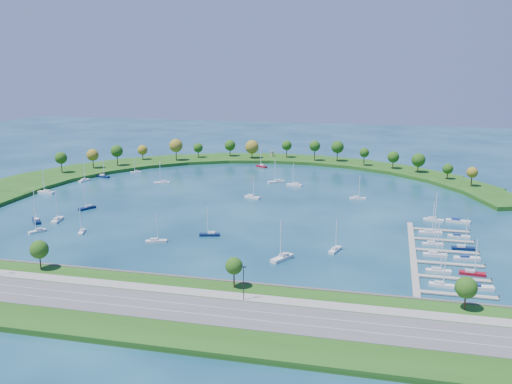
% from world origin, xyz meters
% --- Properties ---
extents(ground, '(700.00, 700.00, 0.00)m').
position_xyz_m(ground, '(0.00, 0.00, 0.00)').
color(ground, '#06273C').
rests_on(ground, ground).
extents(south_shoreline, '(420.00, 43.10, 11.60)m').
position_xyz_m(south_shoreline, '(0.03, -122.88, 1.00)').
color(south_shoreline, '#1D4512').
rests_on(south_shoreline, ground).
extents(breakwater, '(286.74, 247.64, 2.00)m').
position_xyz_m(breakwater, '(-46.33, 48.72, 0.99)').
color(breakwater, '#1D4512').
rests_on(breakwater, ground).
extents(breakwater_trees, '(238.41, 90.16, 14.41)m').
position_xyz_m(breakwater_trees, '(-16.53, 89.84, 10.30)').
color(breakwater_trees, '#382314').
rests_on(breakwater_trees, breakwater).
extents(harbor_tower, '(2.60, 2.60, 3.84)m').
position_xyz_m(harbor_tower, '(-10.90, 119.94, 3.98)').
color(harbor_tower, gray).
rests_on(harbor_tower, breakwater).
extents(dock_system, '(24.28, 82.00, 1.60)m').
position_xyz_m(dock_system, '(85.30, -61.00, 0.35)').
color(dock_system, gray).
rests_on(dock_system, ground).
extents(moored_boat_0, '(8.76, 3.48, 12.53)m').
position_xyz_m(moored_boat_0, '(18.32, 40.44, 0.92)').
color(moored_boat_0, silver).
rests_on(moored_boat_0, ground).
extents(moored_boat_1, '(8.30, 3.82, 11.78)m').
position_xyz_m(moored_boat_1, '(53.87, 17.47, 0.90)').
color(moored_boat_1, silver).
rests_on(moored_boat_1, ground).
extents(moored_boat_2, '(4.34, 8.24, 11.66)m').
position_xyz_m(moored_boat_2, '(50.66, -62.76, 0.90)').
color(moored_boat_2, silver).
rests_on(moored_boat_2, ground).
extents(moored_boat_3, '(8.28, 4.10, 11.73)m').
position_xyz_m(moored_boat_3, '(0.75, -55.79, 0.90)').
color(moored_boat_3, '#091539').
rests_on(moored_boat_3, ground).
extents(moored_boat_4, '(5.22, 7.01, 10.27)m').
position_xyz_m(moored_boat_4, '(-68.23, -67.43, 0.86)').
color(moored_boat_4, silver).
rests_on(moored_boat_4, ground).
extents(moored_boat_5, '(4.41, 9.41, 13.35)m').
position_xyz_m(moored_boat_5, '(-69.27, -51.62, 0.95)').
color(moored_boat_5, silver).
rests_on(moored_boat_5, ground).
extents(moored_boat_6, '(6.86, 4.65, 9.87)m').
position_xyz_m(moored_boat_6, '(-82.17, 53.36, 0.85)').
color(moored_boat_6, silver).
rests_on(moored_boat_6, ground).
extents(moored_boat_7, '(4.10, 7.15, 10.14)m').
position_xyz_m(moored_boat_7, '(-50.34, -64.18, 0.86)').
color(moored_boat_7, silver).
rests_on(moored_boat_7, ground).
extents(moored_boat_8, '(8.91, 5.46, 12.69)m').
position_xyz_m(moored_boat_8, '(-54.65, 28.67, 0.93)').
color(moored_boat_8, silver).
rests_on(moored_boat_8, ground).
extents(moored_boat_9, '(8.58, 4.28, 12.15)m').
position_xyz_m(moored_boat_9, '(-95.10, 37.00, 0.91)').
color(moored_boat_9, '#091539').
rests_on(moored_boat_9, ground).
extents(moored_boat_10, '(8.54, 4.62, 12.09)m').
position_xyz_m(moored_boat_10, '(2.44, 7.74, 0.91)').
color(moored_boat_10, silver).
rests_on(moored_boat_10, ground).
extents(moored_boat_11, '(8.21, 5.15, 11.71)m').
position_xyz_m(moored_boat_11, '(-16.54, -68.47, 0.90)').
color(moored_boat_11, silver).
rests_on(moored_boat_11, ground).
extents(moored_boat_12, '(3.72, 7.98, 11.32)m').
position_xyz_m(moored_boat_12, '(-100.29, 24.30, 0.89)').
color(moored_boat_12, silver).
rests_on(moored_boat_12, ground).
extents(moored_boat_13, '(7.13, 9.89, 14.38)m').
position_xyz_m(moored_boat_13, '(33.67, -75.93, 0.98)').
color(moored_boat_13, silver).
rests_on(moored_boat_13, ground).
extents(moored_boat_14, '(9.54, 3.26, 13.79)m').
position_xyz_m(moored_boat_14, '(-104.18, -7.09, 0.96)').
color(moored_boat_14, silver).
rests_on(moored_boat_14, ground).
extents(moored_boat_15, '(9.26, 7.31, 13.74)m').
position_xyz_m(moored_boat_15, '(7.10, 45.68, 0.96)').
color(moored_boat_15, silver).
rests_on(moored_boat_15, ground).
extents(moored_boat_16, '(5.84, 8.49, 12.25)m').
position_xyz_m(moored_boat_16, '(-67.21, -30.29, 0.91)').
color(moored_boat_16, '#091539').
rests_on(moored_boat_16, ground).
extents(moored_boat_17, '(8.35, 6.64, 12.42)m').
position_xyz_m(moored_boat_17, '(-11.55, 89.95, 0.92)').
color(moored_boat_17, maroon).
rests_on(moored_boat_17, ground).
extents(moored_boat_18, '(8.22, 8.99, 14.02)m').
position_xyz_m(moored_boat_18, '(-77.28, -54.81, 0.97)').
color(moored_boat_18, '#091539').
rests_on(moored_boat_18, ground).
extents(docked_boat_0, '(7.69, 2.92, 11.04)m').
position_xyz_m(docked_boat_0, '(85.53, -87.85, 0.88)').
color(docked_boat_0, silver).
rests_on(docked_boat_0, ground).
extents(docked_boat_1, '(9.66, 3.64, 1.92)m').
position_xyz_m(docked_boat_1, '(95.96, -87.71, 0.71)').
color(docked_boat_1, silver).
rests_on(docked_boat_1, ground).
extents(docked_boat_2, '(8.15, 2.57, 11.86)m').
position_xyz_m(docked_boat_2, '(85.52, -75.91, 0.90)').
color(docked_boat_2, silver).
rests_on(docked_boat_2, ground).
extents(docked_boat_3, '(8.36, 3.08, 12.01)m').
position_xyz_m(docked_boat_3, '(96.02, -75.54, 0.91)').
color(docked_boat_3, maroon).
rests_on(docked_boat_3, ground).
extents(docked_boat_4, '(8.28, 2.46, 12.11)m').
position_xyz_m(docked_boat_4, '(85.52, -59.84, 0.91)').
color(docked_boat_4, silver).
rests_on(docked_boat_4, ground).
extents(docked_boat_5, '(9.01, 3.71, 1.78)m').
position_xyz_m(docked_boat_5, '(95.97, -61.26, 0.66)').
color(docked_boat_5, silver).
rests_on(docked_boat_5, ground).
extents(docked_boat_6, '(7.85, 3.05, 11.24)m').
position_xyz_m(docked_boat_6, '(85.53, -47.74, 0.88)').
color(docked_boat_6, silver).
rests_on(docked_boat_6, ground).
extents(docked_boat_7, '(8.25, 2.81, 11.93)m').
position_xyz_m(docked_boat_7, '(96.02, -50.05, 0.90)').
color(docked_boat_7, '#091539').
rests_on(docked_boat_7, ground).
extents(docked_boat_8, '(9.18, 3.51, 13.15)m').
position_xyz_m(docked_boat_8, '(85.51, -33.27, 0.94)').
color(docked_boat_8, silver).
rests_on(docked_boat_8, ground).
extents(docked_boat_9, '(8.31, 2.54, 1.68)m').
position_xyz_m(docked_boat_9, '(95.98, -35.78, 0.62)').
color(docked_boat_9, silver).
rests_on(docked_boat_9, ground).
extents(docked_boat_10, '(8.60, 3.37, 12.32)m').
position_xyz_m(docked_boat_10, '(87.92, -13.90, 0.92)').
color(docked_boat_10, silver).
rests_on(docked_boat_10, ground).
extents(docked_boat_11, '(10.13, 4.22, 2.00)m').
position_xyz_m(docked_boat_11, '(97.86, -13.86, 0.74)').
color(docked_boat_11, silver).
rests_on(docked_boat_11, ground).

